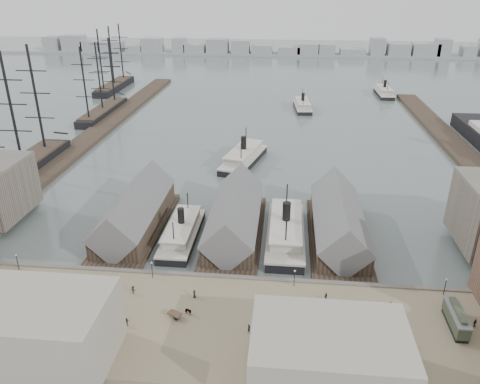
# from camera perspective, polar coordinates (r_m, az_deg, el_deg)

# --- Properties ---
(ground) EXTENTS (900.00, 900.00, 0.00)m
(ground) POSITION_cam_1_polar(r_m,az_deg,el_deg) (107.09, -1.64, -9.58)
(ground) COLOR #4E5A5A
(ground) RESTS_ON ground
(quay) EXTENTS (180.00, 30.00, 2.00)m
(quay) POSITION_cam_1_polar(r_m,az_deg,el_deg) (90.73, -3.31, -16.10)
(quay) COLOR #7A6C52
(quay) RESTS_ON ground
(seawall) EXTENTS (180.00, 1.20, 2.30)m
(seawall) POSITION_cam_1_polar(r_m,az_deg,el_deg) (102.19, -2.02, -10.67)
(seawall) COLOR #59544C
(seawall) RESTS_ON ground
(west_wharf) EXTENTS (10.00, 220.00, 1.60)m
(west_wharf) POSITION_cam_1_polar(r_m,az_deg,el_deg) (212.60, -16.70, 7.29)
(west_wharf) COLOR #2D231C
(west_wharf) RESTS_ON ground
(east_wharf) EXTENTS (10.00, 180.00, 1.60)m
(east_wharf) POSITION_cam_1_polar(r_m,az_deg,el_deg) (198.80, 24.97, 4.83)
(east_wharf) COLOR #2D231C
(east_wharf) RESTS_ON ground
(ferry_shed_west) EXTENTS (14.00, 42.00, 12.60)m
(ferry_shed_west) POSITION_cam_1_polar(r_m,az_deg,el_deg) (124.42, -12.63, -2.56)
(ferry_shed_west) COLOR #2D231C
(ferry_shed_west) RESTS_ON ground
(ferry_shed_center) EXTENTS (14.00, 42.00, 12.60)m
(ferry_shed_center) POSITION_cam_1_polar(r_m,az_deg,el_deg) (119.10, -0.64, -3.20)
(ferry_shed_center) COLOR #2D231C
(ferry_shed_center) RESTS_ON ground
(ferry_shed_east) EXTENTS (14.00, 42.00, 12.60)m
(ferry_shed_east) POSITION_cam_1_polar(r_m,az_deg,el_deg) (119.34, 11.90, -3.71)
(ferry_shed_east) COLOR #2D231C
(ferry_shed_east) RESTS_ON ground
(street_bldg_center) EXTENTS (24.00, 16.00, 10.00)m
(street_bldg_center) POSITION_cam_1_polar(r_m,az_deg,el_deg) (77.44, 10.77, -19.21)
(street_bldg_center) COLOR gray
(street_bldg_center) RESTS_ON quay
(street_bldg_west) EXTENTS (30.00, 16.00, 12.00)m
(street_bldg_west) POSITION_cam_1_polar(r_m,az_deg,el_deg) (87.09, -25.40, -14.97)
(street_bldg_west) COLOR gray
(street_bldg_west) RESTS_ON quay
(lamp_post_far_w) EXTENTS (0.44, 0.44, 3.92)m
(lamp_post_far_w) POSITION_cam_1_polar(r_m,az_deg,el_deg) (113.31, -25.56, -7.38)
(lamp_post_far_w) COLOR black
(lamp_post_far_w) RESTS_ON quay
(lamp_post_near_w) EXTENTS (0.44, 0.44, 3.92)m
(lamp_post_near_w) POSITION_cam_1_polar(r_m,az_deg,el_deg) (101.61, -10.70, -8.95)
(lamp_post_near_w) COLOR black
(lamp_post_near_w) RESTS_ON quay
(lamp_post_near_e) EXTENTS (0.44, 0.44, 3.92)m
(lamp_post_near_e) POSITION_cam_1_polar(r_m,az_deg,el_deg) (98.03, 6.66, -10.02)
(lamp_post_near_e) COLOR black
(lamp_post_near_e) RESTS_ON quay
(lamp_post_far_e) EXTENTS (0.44, 0.44, 3.92)m
(lamp_post_far_e) POSITION_cam_1_polar(r_m,az_deg,el_deg) (103.42, 23.79, -10.19)
(lamp_post_far_e) COLOR black
(lamp_post_far_e) RESTS_ON quay
(far_shore) EXTENTS (500.00, 40.00, 15.72)m
(far_shore) POSITION_cam_1_polar(r_m,az_deg,el_deg) (426.00, 4.01, 16.86)
(far_shore) COLOR gray
(far_shore) RESTS_ON ground
(ferry_docked_west) EXTENTS (7.69, 25.63, 9.15)m
(ferry_docked_west) POSITION_cam_1_polar(r_m,az_deg,el_deg) (118.94, -7.10, -4.81)
(ferry_docked_west) COLOR black
(ferry_docked_west) RESTS_ON ground
(ferry_docked_east) EXTENTS (9.23, 30.78, 10.99)m
(ferry_docked_east) POSITION_cam_1_polar(r_m,az_deg,el_deg) (118.10, 5.59, -4.72)
(ferry_docked_east) COLOR black
(ferry_docked_east) RESTS_ON ground
(ferry_open_near) EXTENTS (15.75, 30.86, 10.57)m
(ferry_open_near) POSITION_cam_1_polar(r_m,az_deg,el_deg) (166.80, 0.44, 4.32)
(ferry_open_near) COLOR black
(ferry_open_near) RESTS_ON ground
(ferry_open_mid) EXTENTS (9.60, 25.28, 8.83)m
(ferry_open_mid) POSITION_cam_1_polar(r_m,az_deg,el_deg) (242.04, 7.63, 10.43)
(ferry_open_mid) COLOR black
(ferry_open_mid) RESTS_ON ground
(ferry_open_far) EXTENTS (8.04, 25.76, 9.16)m
(ferry_open_far) POSITION_cam_1_polar(r_m,az_deg,el_deg) (282.17, 17.15, 11.60)
(ferry_open_far) COLOR black
(ferry_open_far) RESTS_ON ground
(sailing_ship_near) EXTENTS (9.83, 67.74, 40.43)m
(sailing_ship_near) POSITION_cam_1_polar(r_m,az_deg,el_deg) (166.64, -26.22, 1.86)
(sailing_ship_near) COLOR black
(sailing_ship_near) RESTS_ON ground
(sailing_ship_mid) EXTENTS (8.32, 48.07, 34.20)m
(sailing_ship_mid) POSITION_cam_1_polar(r_m,az_deg,el_deg) (237.92, -16.36, 9.51)
(sailing_ship_mid) COLOR black
(sailing_ship_mid) RESTS_ON ground
(sailing_ship_far) EXTENTS (8.74, 48.55, 35.92)m
(sailing_ship_far) POSITION_cam_1_polar(r_m,az_deg,el_deg) (295.54, -15.06, 12.47)
(sailing_ship_far) COLOR black
(sailing_ship_far) RESTS_ON ground
(tram) EXTENTS (2.61, 9.63, 3.41)m
(tram) POSITION_cam_1_polar(r_m,az_deg,el_deg) (96.38, 24.84, -13.87)
(tram) COLOR black
(tram) RESTS_ON quay
(horse_cart_center) EXTENTS (4.78, 3.20, 1.49)m
(horse_cart_center) POSITION_cam_1_polar(r_m,az_deg,el_deg) (91.57, -6.93, -14.38)
(horse_cart_center) COLOR black
(horse_cart_center) RESTS_ON quay
(horse_cart_right) EXTENTS (4.78, 2.79, 1.50)m
(horse_cart_right) POSITION_cam_1_polar(r_m,az_deg,el_deg) (84.89, 3.46, -17.92)
(horse_cart_right) COLOR black
(horse_cart_right) RESTS_ON quay
(pedestrian_1) EXTENTS (1.04, 1.01, 1.69)m
(pedestrian_1) POSITION_cam_1_polar(r_m,az_deg,el_deg) (97.62, -24.32, -13.89)
(pedestrian_1) COLOR black
(pedestrian_1) RESTS_ON quay
(pedestrian_2) EXTENTS (1.20, 0.80, 1.72)m
(pedestrian_2) POSITION_cam_1_polar(r_m,az_deg,el_deg) (98.82, -12.89, -11.54)
(pedestrian_2) COLOR black
(pedestrian_2) RESTS_ON quay
(pedestrian_3) EXTENTS (1.10, 0.85, 1.73)m
(pedestrian_3) POSITION_cam_1_polar(r_m,az_deg,el_deg) (91.19, -13.64, -15.12)
(pedestrian_3) COLOR black
(pedestrian_3) RESTS_ON quay
(pedestrian_4) EXTENTS (0.71, 0.93, 1.71)m
(pedestrian_4) POSITION_cam_1_polar(r_m,az_deg,el_deg) (95.78, -5.58, -12.26)
(pedestrian_4) COLOR black
(pedestrian_4) RESTS_ON quay
(pedestrian_5) EXTENTS (0.71, 0.78, 1.76)m
(pedestrian_5) POSITION_cam_1_polar(r_m,az_deg,el_deg) (87.40, 1.10, -16.30)
(pedestrian_5) COLOR black
(pedestrian_5) RESTS_ON quay
(pedestrian_6) EXTENTS (0.82, 0.66, 1.58)m
(pedestrian_6) POSITION_cam_1_polar(r_m,az_deg,el_deg) (96.30, 10.40, -12.41)
(pedestrian_6) COLOR black
(pedestrian_6) RESTS_ON quay
(pedestrian_7) EXTENTS (1.31, 1.11, 1.75)m
(pedestrian_7) POSITION_cam_1_polar(r_m,az_deg,el_deg) (89.95, 19.73, -16.66)
(pedestrian_7) COLOR black
(pedestrian_7) RESTS_ON quay
(pedestrian_8) EXTENTS (1.02, 0.79, 1.61)m
(pedestrian_8) POSITION_cam_1_polar(r_m,az_deg,el_deg) (98.52, 26.73, -14.06)
(pedestrian_8) COLOR black
(pedestrian_8) RESTS_ON quay
(pedestrian_10) EXTENTS (0.88, 0.70, 1.74)m
(pedestrian_10) POSITION_cam_1_polar(r_m,az_deg,el_deg) (96.82, 17.89, -13.05)
(pedestrian_10) COLOR black
(pedestrian_10) RESTS_ON quay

